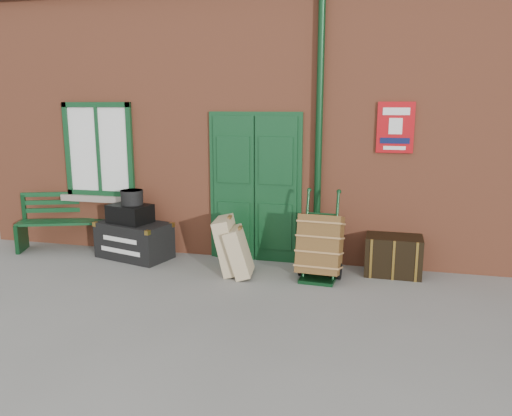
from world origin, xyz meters
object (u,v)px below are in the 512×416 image
(dark_trunk, at_px, (393,255))
(houdini_trunk, at_px, (134,240))
(bench, at_px, (69,220))
(porter_trolley, at_px, (320,246))

(dark_trunk, bearing_deg, houdini_trunk, -177.03)
(bench, xyz_separation_m, dark_trunk, (5.22, -0.07, -0.21))
(bench, relative_size, houdini_trunk, 1.45)
(porter_trolley, xyz_separation_m, dark_trunk, (0.99, 0.41, -0.19))
(porter_trolley, height_order, dark_trunk, porter_trolley)
(bench, height_order, houdini_trunk, bench)
(bench, bearing_deg, dark_trunk, -20.33)
(porter_trolley, distance_m, dark_trunk, 1.09)
(bench, height_order, dark_trunk, bench)
(houdini_trunk, height_order, porter_trolley, porter_trolley)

